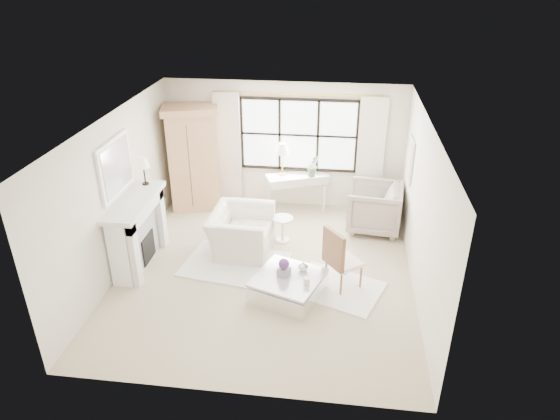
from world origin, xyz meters
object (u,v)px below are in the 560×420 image
Objects in this scene: club_armchair at (241,231)px; coffee_table at (288,287)px; armoire at (193,158)px; console_table at (297,192)px.

coffee_table is (1.02, -1.31, -0.21)m from club_armchair.
club_armchair reaches higher than coffee_table.
coffee_table is (2.34, -3.00, -0.96)m from armoire.
armoire is at bearing 147.87° from coffee_table.
console_table reaches higher than coffee_table.
console_table is at bearing -22.51° from club_armchair.
coffee_table is at bearing -67.04° from armoire.
console_table is 1.13× the size of club_armchair.
armoire reaches higher than club_armchair.
console_table is 3.15m from coffee_table.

